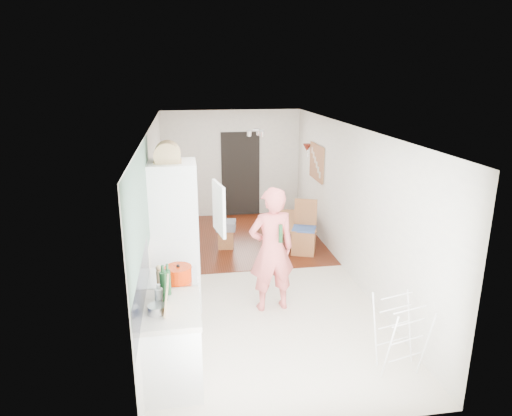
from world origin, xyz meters
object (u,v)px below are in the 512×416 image
object	(u,v)px
dining_table	(294,233)
person	(272,239)
drying_rack	(400,336)
dining_chair	(304,228)
stool	(226,239)

from	to	relation	value
dining_table	person	bearing A→B (deg)	169.46
drying_rack	person	bearing A→B (deg)	110.85
dining_table	dining_chair	size ratio (longest dim) A/B	1.19
dining_chair	stool	size ratio (longest dim) A/B	2.63
person	dining_table	size ratio (longest dim) A/B	1.78
dining_chair	stool	distance (m)	1.55
person	stool	bearing A→B (deg)	-87.11
person	drying_rack	xyz separation A→B (m)	(1.17, -1.65, -0.63)
dining_table	stool	bearing A→B (deg)	101.88
person	dining_chair	world-z (taller)	person
dining_table	stool	world-z (taller)	dining_table
person	dining_table	xyz separation A→B (m)	(0.95, 2.51, -0.86)
person	stool	world-z (taller)	person
person	stool	distance (m)	2.66
drying_rack	dining_table	bearing A→B (deg)	78.51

